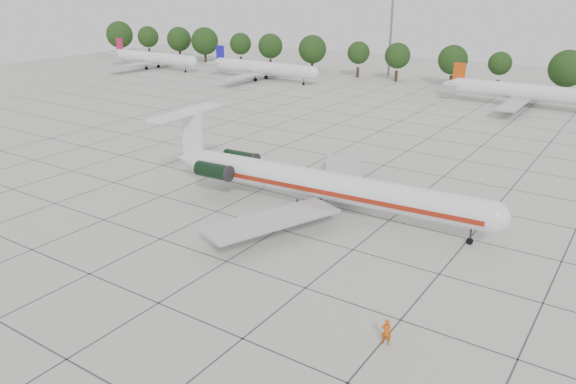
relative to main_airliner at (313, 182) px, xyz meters
name	(u,v)px	position (x,y,z in m)	size (l,w,h in m)	color
ground	(279,229)	(-0.18, -5.86, -3.12)	(260.00, 260.00, 0.00)	beige
apron_joints	(351,185)	(-0.18, 9.14, -3.11)	(170.00, 170.00, 0.02)	#383838
main_airliner	(313,182)	(0.00, 0.00, 0.00)	(37.67, 29.54, 8.83)	silver
ground_crew	(386,332)	(16.11, -17.02, -2.17)	(0.69, 0.45, 1.90)	#BE4C0B
bg_airliner_a	(154,58)	(-87.46, 61.21, -0.21)	(28.24, 27.20, 7.40)	silver
bg_airliner_b	(263,68)	(-52.07, 62.70, -0.21)	(28.24, 27.20, 7.40)	silver
bg_airliner_c	(528,92)	(7.28, 65.39, -0.21)	(28.24, 27.20, 7.40)	silver
tree_line	(453,60)	(-11.86, 79.14, 2.86)	(249.86, 8.44, 10.22)	#332114
floodlight_mast	(392,16)	(-30.18, 86.14, 11.16)	(1.60, 1.60, 25.45)	slate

